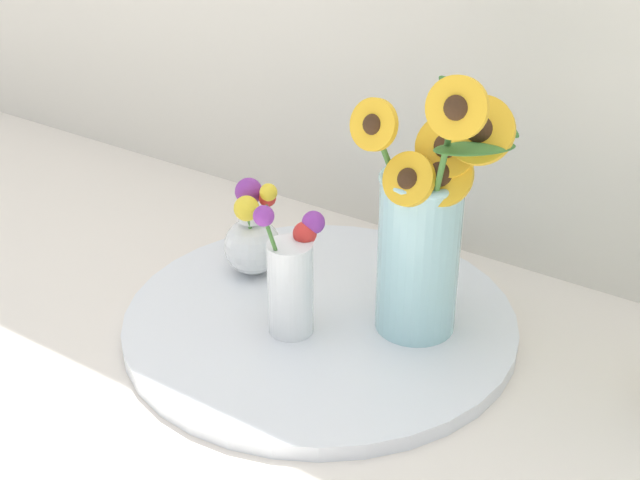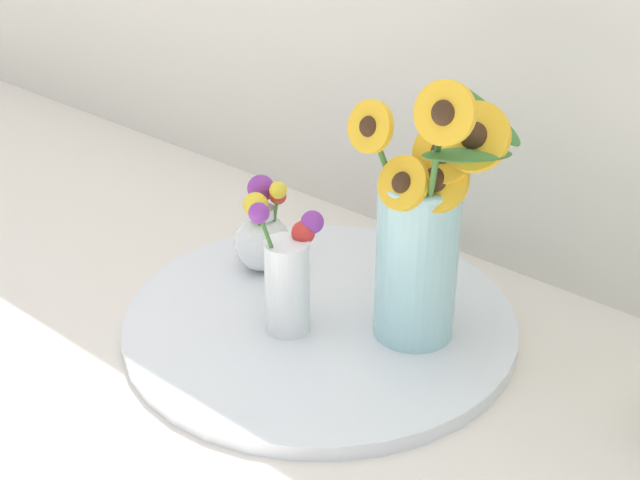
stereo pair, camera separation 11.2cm
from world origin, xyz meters
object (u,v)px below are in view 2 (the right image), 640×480
serving_tray (320,321)px  vase_bulb_right (263,233)px  mason_jar_sunflowers (423,235)px  vase_small_center (289,278)px

serving_tray → vase_bulb_right: 0.16m
serving_tray → mason_jar_sunflowers: (0.12, 0.05, 0.15)m
serving_tray → vase_small_center: vase_small_center is taller
serving_tray → vase_bulb_right: bearing=163.5°
serving_tray → mason_jar_sunflowers: mason_jar_sunflowers is taller
mason_jar_sunflowers → vase_small_center: mason_jar_sunflowers is taller
serving_tray → vase_small_center: bearing=-102.4°
serving_tray → vase_small_center: 0.10m
mason_jar_sunflowers → vase_bulb_right: mason_jar_sunflowers is taller
serving_tray → vase_bulb_right: vase_bulb_right is taller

